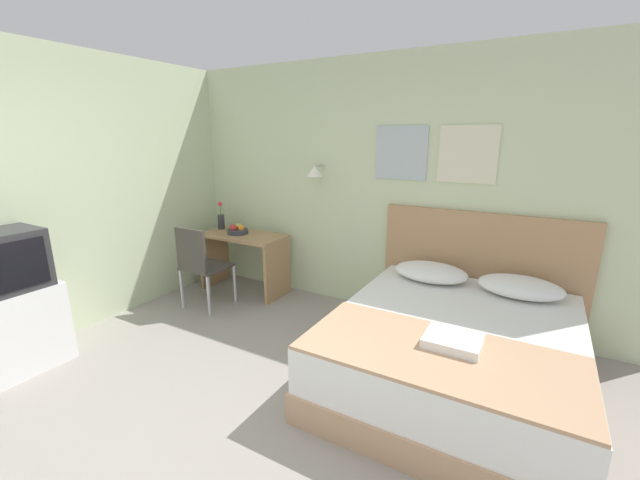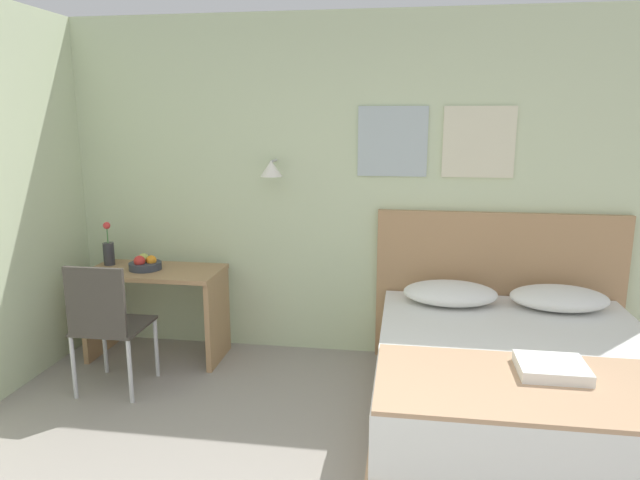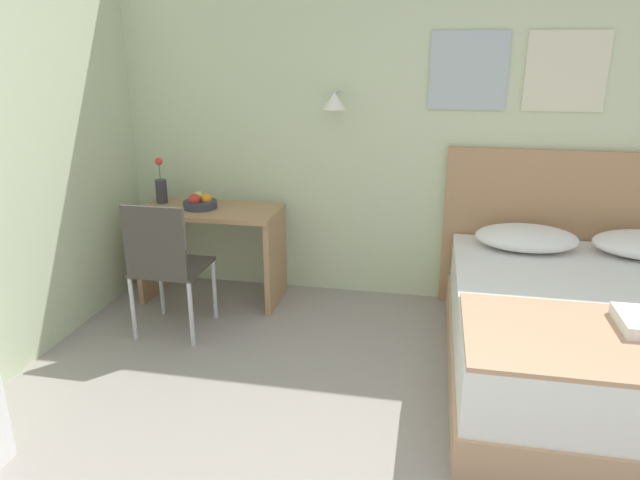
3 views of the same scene
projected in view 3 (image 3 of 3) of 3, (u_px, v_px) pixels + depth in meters
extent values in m
cube|color=beige|center=(414.00, 124.00, 4.11)|extent=(5.21, 0.06, 2.65)
cube|color=#A8B7BC|center=(468.00, 71.00, 3.89)|extent=(0.52, 0.02, 0.52)
cube|color=beige|center=(566.00, 72.00, 3.77)|extent=(0.52, 0.02, 0.52)
cylinder|color=#B2B2B7|center=(337.00, 92.00, 4.04)|extent=(0.02, 0.16, 0.02)
cone|color=white|center=(334.00, 101.00, 3.97)|extent=(0.17, 0.17, 0.12)
cube|color=tan|center=(602.00, 366.00, 3.28)|extent=(1.72, 1.98, 0.22)
cube|color=white|center=(610.00, 323.00, 3.19)|extent=(1.69, 1.94, 0.33)
cube|color=#A87F56|center=(575.00, 233.00, 4.07)|extent=(1.84, 0.06, 1.18)
ellipsoid|color=white|center=(526.00, 238.00, 3.85)|extent=(0.67, 0.44, 0.16)
cube|color=#A87F56|center=(210.00, 210.00, 4.23)|extent=(1.03, 0.52, 0.03)
cube|color=#A87F56|center=(153.00, 252.00, 4.44)|extent=(0.04, 0.48, 0.69)
cube|color=#A87F56|center=(276.00, 260.00, 4.26)|extent=(0.04, 0.48, 0.69)
cube|color=#3D3833|center=(172.00, 267.00, 3.82)|extent=(0.45, 0.45, 0.02)
cube|color=#3D3833|center=(155.00, 243.00, 3.54)|extent=(0.41, 0.03, 0.47)
cylinder|color=#B7B7BC|center=(161.00, 285.00, 4.12)|extent=(0.03, 0.03, 0.45)
cylinder|color=#B7B7BC|center=(214.00, 289.00, 4.04)|extent=(0.03, 0.03, 0.45)
cylinder|color=#B7B7BC|center=(133.00, 309.00, 3.74)|extent=(0.03, 0.03, 0.45)
cylinder|color=#B7B7BC|center=(191.00, 314.00, 3.66)|extent=(0.03, 0.03, 0.45)
cylinder|color=#333842|center=(200.00, 204.00, 4.22)|extent=(0.25, 0.25, 0.05)
sphere|color=orange|center=(206.00, 199.00, 4.21)|extent=(0.08, 0.08, 0.08)
sphere|color=#B2C156|center=(198.00, 197.00, 4.25)|extent=(0.08, 0.08, 0.08)
sphere|color=red|center=(194.00, 199.00, 4.17)|extent=(0.09, 0.09, 0.09)
cylinder|color=#333338|center=(161.00, 191.00, 4.35)|extent=(0.09, 0.09, 0.18)
cylinder|color=#3D7538|center=(160.00, 171.00, 4.30)|extent=(0.01, 0.01, 0.14)
sphere|color=#DB3838|center=(159.00, 161.00, 4.28)|extent=(0.06, 0.06, 0.06)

